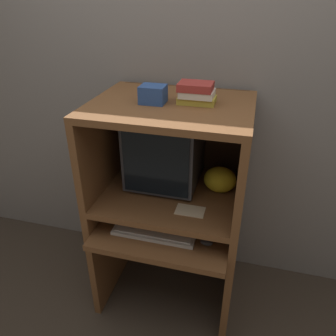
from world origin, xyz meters
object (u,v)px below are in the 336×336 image
mouse (207,242)px  book_stack (197,93)px  storage_box (153,94)px  snack_bag (220,180)px  crt_monitor (165,150)px  keyboard (155,231)px

mouse → book_stack: size_ratio=0.37×
storage_box → book_stack: bearing=13.7°
snack_bag → storage_box: (-0.36, -0.10, 0.50)m
crt_monitor → snack_bag: crt_monitor is taller
mouse → storage_box: 0.83m
crt_monitor → book_stack: size_ratio=2.26×
mouse → snack_bag: size_ratio=0.37×
snack_bag → crt_monitor: bearing=176.3°
keyboard → mouse: bearing=-3.2°
snack_bag → keyboard: bearing=-137.8°
keyboard → mouse: 0.30m
keyboard → snack_bag: 0.48m
keyboard → snack_bag: size_ratio=2.49×
book_stack → storage_box: bearing=-166.3°
keyboard → book_stack: book_stack is taller
snack_bag → book_stack: size_ratio=1.00×
snack_bag → book_stack: bearing=-163.9°
mouse → storage_box: storage_box is taller
mouse → book_stack: 0.78m
keyboard → storage_box: size_ratio=3.66×
keyboard → mouse: (0.30, -0.02, 0.00)m
crt_monitor → snack_bag: (0.33, -0.02, -0.14)m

